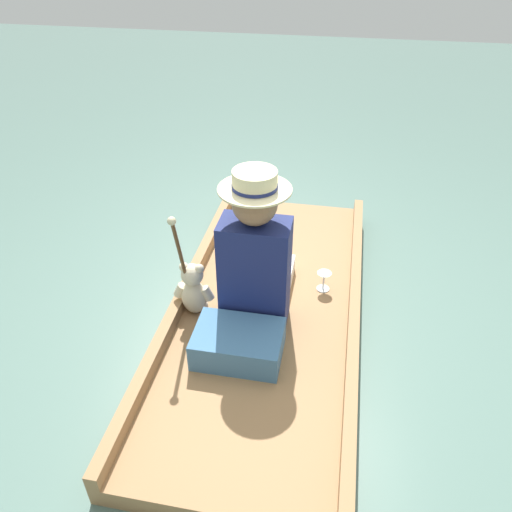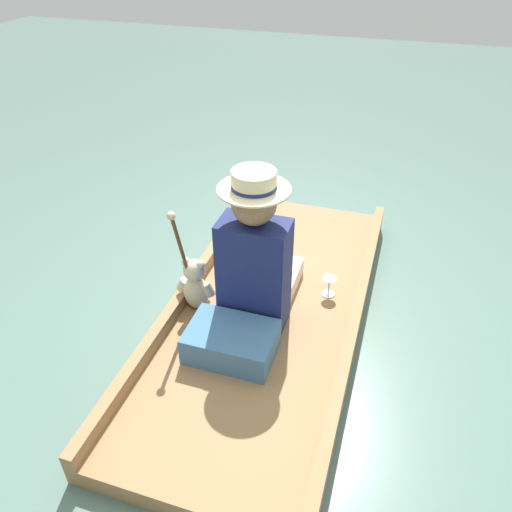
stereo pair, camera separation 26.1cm
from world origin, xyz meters
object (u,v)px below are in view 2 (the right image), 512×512
teddy_bear (196,285)px  wine_glass (329,282)px  seated_person (257,260)px  walking_cane (182,252)px

teddy_bear → wine_glass: bearing=25.5°
wine_glass → seated_person: bearing=-141.6°
seated_person → wine_glass: bearing=32.5°
seated_person → wine_glass: size_ratio=7.41×
teddy_bear → wine_glass: 0.79m
wine_glass → walking_cane: 0.90m
teddy_bear → wine_glass: size_ratio=2.77×
teddy_bear → walking_cane: walking_cane is taller
seated_person → wine_glass: seated_person is taller
teddy_bear → seated_person: bearing=8.9°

